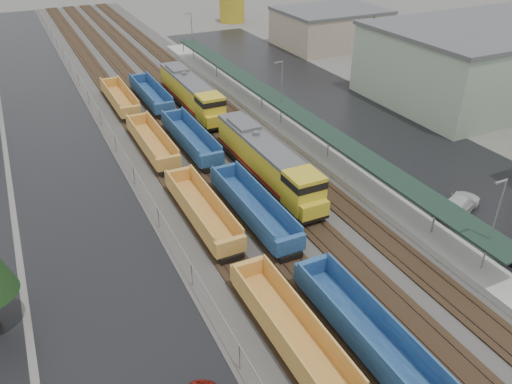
% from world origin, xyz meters
% --- Properties ---
extents(ballast_strip, '(20.00, 160.00, 0.08)m').
position_xyz_m(ballast_strip, '(0.00, 60.00, 0.04)').
color(ballast_strip, '#302D2B').
rests_on(ballast_strip, ground).
extents(trackbed, '(14.60, 160.00, 0.22)m').
position_xyz_m(trackbed, '(-0.00, 60.00, 0.16)').
color(trackbed, black).
rests_on(trackbed, ground).
extents(west_parking_lot, '(10.00, 160.00, 0.02)m').
position_xyz_m(west_parking_lot, '(-15.00, 60.00, 0.01)').
color(west_parking_lot, black).
rests_on(west_parking_lot, ground).
extents(east_commuter_lot, '(16.00, 100.00, 0.02)m').
position_xyz_m(east_commuter_lot, '(19.00, 50.00, 0.01)').
color(east_commuter_lot, black).
rests_on(east_commuter_lot, ground).
extents(station_platform, '(3.00, 80.00, 8.00)m').
position_xyz_m(station_platform, '(9.50, 50.01, 0.73)').
color(station_platform, '#9E9B93').
rests_on(station_platform, ground).
extents(chainlink_fence, '(0.08, 160.04, 2.02)m').
position_xyz_m(chainlink_fence, '(-9.50, 58.44, 1.61)').
color(chainlink_fence, gray).
rests_on(chainlink_fence, ground).
extents(industrial_buildings, '(32.52, 75.30, 9.50)m').
position_xyz_m(industrial_buildings, '(37.76, 45.85, 4.25)').
color(industrial_buildings, '#C1AB94').
rests_on(industrial_buildings, ground).
extents(tree_east, '(4.40, 4.40, 10.00)m').
position_xyz_m(tree_east, '(28.00, 58.00, 6.47)').
color(tree_east, '#332316').
rests_on(tree_east, ground).
extents(locomotive_lead, '(2.80, 18.45, 4.18)m').
position_xyz_m(locomotive_lead, '(2.00, 38.86, 2.25)').
color(locomotive_lead, black).
rests_on(locomotive_lead, ground).
extents(locomotive_trail, '(2.80, 18.45, 4.18)m').
position_xyz_m(locomotive_trail, '(2.00, 59.86, 2.25)').
color(locomotive_trail, black).
rests_on(locomotive_trail, ground).
extents(well_string_yellow, '(2.49, 87.51, 2.20)m').
position_xyz_m(well_string_yellow, '(-6.00, 27.82, 1.11)').
color(well_string_yellow, '#C38236').
rests_on(well_string_yellow, ground).
extents(well_string_blue, '(2.53, 90.91, 2.25)m').
position_xyz_m(well_string_blue, '(-2.00, 26.02, 1.13)').
color(well_string_blue, navy).
rests_on(well_string_blue, ground).
extents(storage_tank, '(5.44, 5.44, 5.44)m').
position_xyz_m(storage_tank, '(28.08, 106.50, 2.72)').
color(storage_tank, '#B29523').
rests_on(storage_tank, ground).
extents(parked_car_east_c, '(3.95, 5.73, 1.54)m').
position_xyz_m(parked_car_east_c, '(14.61, 27.06, 0.77)').
color(parked_car_east_c, silver).
rests_on(parked_car_east_c, ground).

